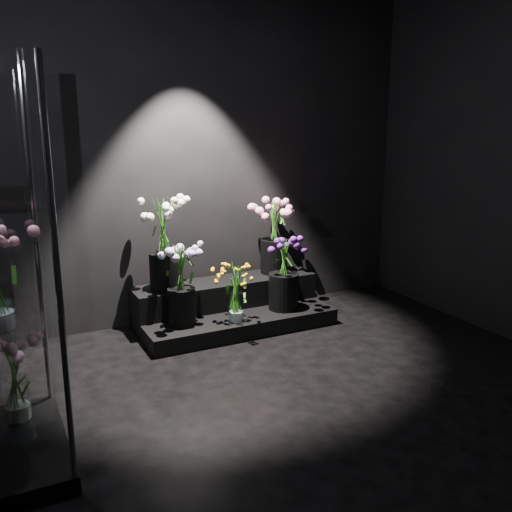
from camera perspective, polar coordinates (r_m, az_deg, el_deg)
floor at (r=3.59m, az=6.65°, el=-15.50°), size 4.00×4.00×0.00m
wall_back at (r=4.93m, az=-5.80°, el=9.73°), size 4.00×0.00×4.00m
display_riser at (r=4.94m, az=-2.60°, el=-5.06°), size 1.62×0.72×0.36m
bouquet_orange_bells at (r=4.56m, az=-2.03°, el=-3.58°), size 0.31×0.31×0.48m
bouquet_lilac at (r=4.49m, az=-7.53°, el=-2.19°), size 0.47×0.47×0.65m
bouquet_purple at (r=4.83m, az=2.79°, el=-1.51°), size 0.32×0.32×0.62m
bouquet_cream_roses at (r=4.66m, az=-9.27°, el=1.77°), size 0.48×0.48×0.75m
bouquet_pink_roses at (r=5.10m, az=1.82°, el=2.49°), size 0.49×0.49×0.66m
bouquet_case_base_pink at (r=3.49m, az=-23.00°, el=-11.16°), size 0.44×0.44×0.47m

